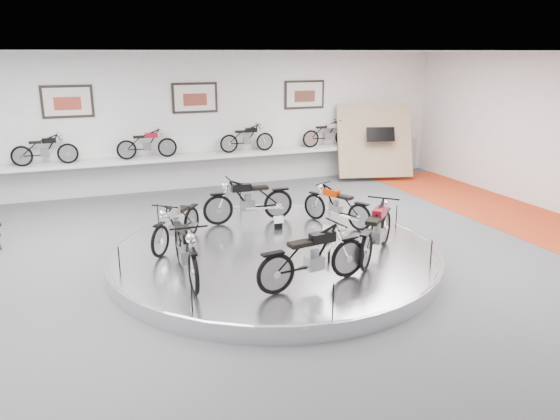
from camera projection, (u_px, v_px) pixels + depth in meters
name	position (u px, v px, depth m)	size (l,w,h in m)	color
floor	(280.00, 268.00, 10.47)	(16.00, 16.00, 0.00)	#4E4E50
ceiling	(280.00, 51.00, 9.36)	(16.00, 16.00, 0.00)	white
wall_back	(196.00, 122.00, 16.19)	(16.00, 16.00, 0.00)	white
orange_carpet_strip	(550.00, 228.00, 12.81)	(2.40, 12.60, 0.01)	#BE3C16
dado_band	(198.00, 170.00, 16.58)	(15.68, 0.04, 1.10)	#BCBCBA
display_platform	(275.00, 255.00, 10.70)	(6.40, 6.40, 0.30)	silver
platform_rim	(275.00, 250.00, 10.67)	(6.40, 6.40, 0.10)	#B2B2BA
shelf	(199.00, 157.00, 16.20)	(11.00, 0.55, 0.10)	silver
poster_left	(67.00, 102.00, 14.75)	(1.35, 0.06, 0.88)	beige
poster_center	(195.00, 98.00, 15.96)	(1.35, 0.06, 0.88)	beige
poster_right	(304.00, 95.00, 17.16)	(1.35, 0.06, 0.88)	beige
display_panel	(374.00, 141.00, 17.52)	(2.40, 0.12, 2.40)	tan
shelf_bike_a	(45.00, 152.00, 14.64)	(1.22, 0.42, 0.73)	black
shelf_bike_b	(147.00, 146.00, 15.57)	(1.22, 0.42, 0.73)	maroon
shelf_bike_c	(247.00, 140.00, 16.60)	(1.22, 0.42, 0.73)	black
shelf_bike_d	(327.00, 135.00, 17.53)	(1.22, 0.42, 0.73)	silver
bike_a	(337.00, 205.00, 11.98)	(1.54, 0.54, 0.91)	#BE2E00
bike_b	(249.00, 200.00, 12.18)	(1.76, 0.62, 1.04)	black
bike_c	(176.00, 223.00, 10.66)	(1.60, 0.56, 0.94)	silver
bike_d	(186.00, 248.00, 9.15)	(1.77, 0.63, 1.04)	black
bike_e	(313.00, 256.00, 8.83)	(1.76, 0.62, 1.03)	black
bike_f	(376.00, 230.00, 10.07)	(1.79, 0.63, 1.05)	maroon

